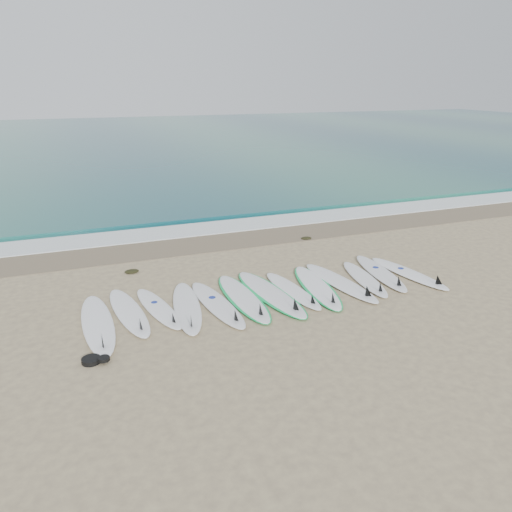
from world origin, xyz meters
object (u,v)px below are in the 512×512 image
object	(u,v)px
surfboard_0	(98,325)
surfboard_6	(271,294)
leash_coil	(94,360)
surfboard_12	(410,273)

from	to	relation	value
surfboard_0	surfboard_6	size ratio (longest dim) A/B	0.96
surfboard_6	leash_coil	xyz separation A→B (m)	(-3.85, -1.46, -0.01)
surfboard_12	surfboard_0	bearing A→B (deg)	172.73
surfboard_6	leash_coil	world-z (taller)	surfboard_6
surfboard_12	leash_coil	bearing A→B (deg)	-177.51
surfboard_0	leash_coil	xyz separation A→B (m)	(-0.17, -1.29, -0.01)
leash_coil	surfboard_6	bearing A→B (deg)	20.79
surfboard_0	surfboard_6	bearing A→B (deg)	1.78
surfboard_6	surfboard_12	world-z (taller)	surfboard_6
surfboard_6	surfboard_12	xyz separation A→B (m)	(3.63, -0.10, 0.00)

